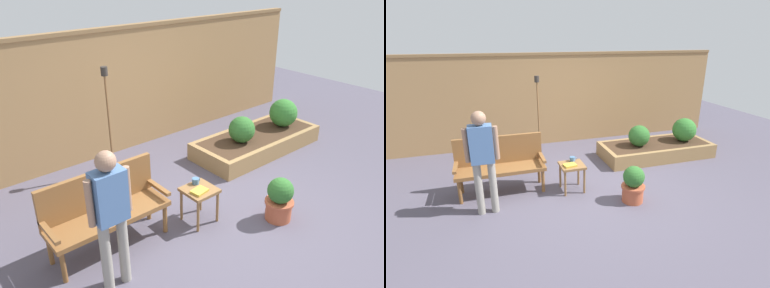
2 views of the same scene
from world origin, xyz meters
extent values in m
plane|color=#514C5B|center=(0.00, 0.00, 0.00)|extent=(14.00, 14.00, 0.00)
cube|color=#A37A4C|center=(0.00, 2.60, 1.05)|extent=(8.40, 0.10, 2.10)
cube|color=olive|center=(0.00, 2.60, 2.13)|extent=(8.40, 0.14, 0.06)
cylinder|color=brown|center=(-0.83, 0.51, 0.20)|extent=(0.06, 0.06, 0.40)
cylinder|color=brown|center=(-0.83, 0.15, 0.20)|extent=(0.06, 0.06, 0.40)
cylinder|color=brown|center=(-2.15, 0.51, 0.20)|extent=(0.06, 0.06, 0.40)
cylinder|color=brown|center=(-2.15, 0.15, 0.20)|extent=(0.06, 0.06, 0.40)
cube|color=brown|center=(-1.49, 0.33, 0.43)|extent=(1.44, 0.48, 0.06)
cube|color=brown|center=(-1.49, 0.54, 0.70)|extent=(1.44, 0.06, 0.48)
cube|color=brown|center=(-2.18, 0.33, 0.56)|extent=(0.06, 0.48, 0.04)
cube|color=brown|center=(-0.80, 0.33, 0.56)|extent=(0.06, 0.48, 0.04)
cylinder|color=olive|center=(-0.18, 0.22, 0.22)|extent=(0.04, 0.04, 0.44)
cylinder|color=olive|center=(-0.18, -0.11, 0.22)|extent=(0.04, 0.04, 0.44)
cylinder|color=olive|center=(-0.51, 0.22, 0.22)|extent=(0.04, 0.04, 0.44)
cylinder|color=olive|center=(-0.51, -0.11, 0.22)|extent=(0.04, 0.04, 0.44)
cube|color=olive|center=(-0.35, 0.06, 0.46)|extent=(0.40, 0.40, 0.04)
cylinder|color=teal|center=(-0.31, 0.19, 0.52)|extent=(0.09, 0.09, 0.08)
torus|color=teal|center=(-0.25, 0.19, 0.52)|extent=(0.06, 0.01, 0.06)
cube|color=gold|center=(-0.40, 0.00, 0.50)|extent=(0.22, 0.18, 0.03)
cylinder|color=#B75638|center=(0.47, -0.59, 0.12)|extent=(0.34, 0.34, 0.24)
cylinder|color=#B75638|center=(0.47, -0.59, 0.26)|extent=(0.38, 0.38, 0.04)
sphere|color=#2D6628|center=(0.47, -0.59, 0.43)|extent=(0.34, 0.34, 0.34)
cube|color=#997547|center=(1.84, 0.55, 0.15)|extent=(2.40, 0.09, 0.30)
cube|color=#997547|center=(1.84, 1.46, 0.15)|extent=(2.40, 0.09, 0.30)
cube|color=#997547|center=(0.69, 1.00, 0.15)|extent=(0.09, 0.82, 0.30)
cube|color=#997547|center=(3.00, 1.00, 0.15)|extent=(0.09, 0.82, 0.30)
cube|color=#422D1E|center=(1.84, 1.00, 0.15)|extent=(2.22, 0.82, 0.30)
cylinder|color=brown|center=(1.39, 0.97, 0.33)|extent=(0.04, 0.04, 0.06)
sphere|color=#2D6628|center=(1.39, 0.97, 0.52)|extent=(0.45, 0.45, 0.45)
cylinder|color=brown|center=(2.51, 0.97, 0.33)|extent=(0.04, 0.04, 0.06)
sphere|color=#33752D|center=(2.51, 0.97, 0.56)|extent=(0.51, 0.51, 0.51)
cylinder|color=brown|center=(-0.56, 1.91, 0.80)|extent=(0.03, 0.03, 1.60)
cylinder|color=#332D28|center=(-0.56, 1.91, 1.66)|extent=(0.10, 0.10, 0.13)
cylinder|color=gray|center=(-1.64, -0.23, 0.41)|extent=(0.11, 0.11, 0.82)
cylinder|color=gray|center=(-1.84, -0.23, 0.41)|extent=(0.11, 0.11, 0.82)
cube|color=#4C70A3|center=(-1.74, -0.23, 1.09)|extent=(0.32, 0.20, 0.54)
cylinder|color=#9E755B|center=(-1.54, -0.23, 1.09)|extent=(0.07, 0.07, 0.49)
cylinder|color=#9E755B|center=(-1.94, -0.23, 1.09)|extent=(0.07, 0.07, 0.49)
sphere|color=#9E755B|center=(-1.74, -0.23, 1.46)|extent=(0.20, 0.20, 0.20)
camera|label=1|loc=(-3.16, -3.11, 3.09)|focal=36.54mm
camera|label=2|loc=(-1.64, -4.35, 2.49)|focal=27.98mm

